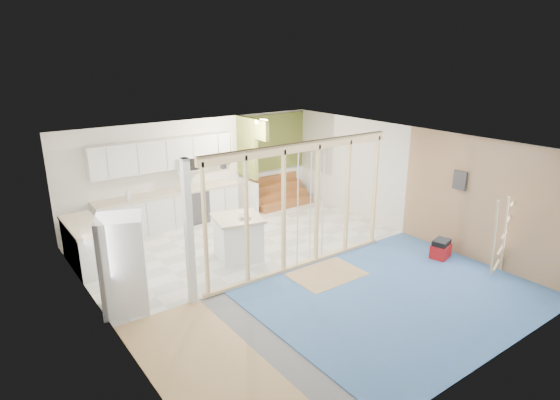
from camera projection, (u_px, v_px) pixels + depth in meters
room at (289, 210)px, 9.03m from camera, size 7.01×8.01×2.61m
floor_overlays at (289, 268)px, 9.51m from camera, size 7.00×8.00×0.03m
stud_frame at (280, 198)px, 8.82m from camera, size 4.66×0.14×2.60m
base_cabinets at (148, 219)px, 10.97m from camera, size 4.45×2.24×0.93m
upper_cabinets at (167, 155)px, 11.34m from camera, size 3.60×0.41×0.85m
green_partition at (268, 174)px, 13.10m from camera, size 2.25×1.51×2.60m
pot_rack at (225, 159)px, 10.10m from camera, size 0.52×0.52×0.72m
sheathing_panel at (486, 203)px, 9.44m from camera, size 0.02×4.00×2.60m
electrical_panel at (460, 180)px, 9.77m from camera, size 0.04×0.30×0.40m
ceiling_light at (261, 121)px, 11.75m from camera, size 0.32×0.32×0.08m
fridge at (124, 264)px, 7.78m from camera, size 0.95×0.91×1.68m
island at (238, 238)px, 9.85m from camera, size 1.16×1.16×0.94m
bowl at (245, 216)px, 9.65m from camera, size 0.34×0.34×0.06m
soap_bottle_a at (128, 194)px, 10.77m from camera, size 0.13×0.13×0.29m
soap_bottle_b at (182, 187)px, 11.56m from camera, size 0.09×0.09×0.19m
toolbox at (441, 249)px, 9.95m from camera, size 0.51×0.43×0.41m
ladder at (501, 236)px, 8.98m from camera, size 0.87×0.15×1.63m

